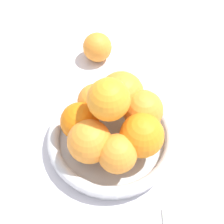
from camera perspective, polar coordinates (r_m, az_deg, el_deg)
The scene contains 4 objects.
ground_plane at distance 0.59m, azimuth 0.00°, elevation -5.59°, with size 4.00×4.00×0.00m, color silver.
fruit_bowl at distance 0.58m, azimuth 0.00°, elevation -4.72°, with size 0.24×0.24×0.03m.
orange_pile at distance 0.53m, azimuth 0.44°, elevation -0.95°, with size 0.19×0.18×0.13m.
stray_orange at distance 0.71m, azimuth -2.69°, elevation 11.75°, with size 0.07×0.07×0.07m, color orange.
Camera 1 is at (0.26, 0.15, 0.51)m, focal length 50.00 mm.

